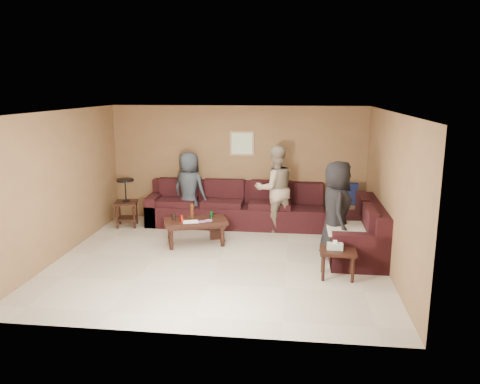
{
  "coord_description": "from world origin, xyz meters",
  "views": [
    {
      "loc": [
        1.23,
        -7.45,
        2.87
      ],
      "look_at": [
        0.25,
        0.85,
        1.0
      ],
      "focal_mm": 35.0,
      "sensor_mm": 36.0,
      "label": 1
    }
  ],
  "objects_px": {
    "sectional_sofa": "(272,218)",
    "coffee_table": "(195,223)",
    "end_table_left": "(126,202)",
    "person_right": "(336,210)",
    "waste_bin": "(216,231)",
    "person_left": "(189,189)",
    "person_middle": "(275,189)",
    "side_table_right": "(337,253)"
  },
  "relations": [
    {
      "from": "sectional_sofa",
      "to": "coffee_table",
      "type": "relative_size",
      "value": 3.67
    },
    {
      "from": "end_table_left",
      "to": "person_right",
      "type": "relative_size",
      "value": 0.61
    },
    {
      "from": "waste_bin",
      "to": "person_right",
      "type": "relative_size",
      "value": 0.17
    },
    {
      "from": "end_table_left",
      "to": "person_left",
      "type": "bearing_deg",
      "value": 11.9
    },
    {
      "from": "end_table_left",
      "to": "person_middle",
      "type": "relative_size",
      "value": 0.58
    },
    {
      "from": "end_table_left",
      "to": "person_middle",
      "type": "xyz_separation_m",
      "value": [
        3.11,
        0.1,
        0.34
      ]
    },
    {
      "from": "person_right",
      "to": "end_table_left",
      "type": "bearing_deg",
      "value": 70.06
    },
    {
      "from": "sectional_sofa",
      "to": "side_table_right",
      "type": "relative_size",
      "value": 7.79
    },
    {
      "from": "end_table_left",
      "to": "person_left",
      "type": "xyz_separation_m",
      "value": [
        1.29,
        0.27,
        0.25
      ]
    },
    {
      "from": "coffee_table",
      "to": "person_left",
      "type": "distance_m",
      "value": 1.36
    },
    {
      "from": "person_left",
      "to": "person_middle",
      "type": "distance_m",
      "value": 1.82
    },
    {
      "from": "sectional_sofa",
      "to": "person_right",
      "type": "relative_size",
      "value": 2.77
    },
    {
      "from": "waste_bin",
      "to": "person_right",
      "type": "distance_m",
      "value": 2.45
    },
    {
      "from": "coffee_table",
      "to": "side_table_right",
      "type": "bearing_deg",
      "value": -27.17
    },
    {
      "from": "sectional_sofa",
      "to": "end_table_left",
      "type": "relative_size",
      "value": 4.57
    },
    {
      "from": "coffee_table",
      "to": "side_table_right",
      "type": "distance_m",
      "value": 2.8
    },
    {
      "from": "person_left",
      "to": "person_right",
      "type": "xyz_separation_m",
      "value": [
        2.92,
        -1.62,
        0.05
      ]
    },
    {
      "from": "person_left",
      "to": "person_middle",
      "type": "xyz_separation_m",
      "value": [
        1.81,
        -0.17,
        0.09
      ]
    },
    {
      "from": "end_table_left",
      "to": "person_middle",
      "type": "distance_m",
      "value": 3.13
    },
    {
      "from": "waste_bin",
      "to": "person_middle",
      "type": "bearing_deg",
      "value": 31.13
    },
    {
      "from": "sectional_sofa",
      "to": "end_table_left",
      "type": "bearing_deg",
      "value": 176.46
    },
    {
      "from": "end_table_left",
      "to": "person_left",
      "type": "distance_m",
      "value": 1.35
    },
    {
      "from": "waste_bin",
      "to": "person_right",
      "type": "xyz_separation_m",
      "value": [
        2.22,
        -0.78,
        0.7
      ]
    },
    {
      "from": "sectional_sofa",
      "to": "waste_bin",
      "type": "xyz_separation_m",
      "value": [
        -1.07,
        -0.37,
        -0.18
      ]
    },
    {
      "from": "side_table_right",
      "to": "person_middle",
      "type": "bearing_deg",
      "value": 114.4
    },
    {
      "from": "sectional_sofa",
      "to": "person_middle",
      "type": "distance_m",
      "value": 0.62
    },
    {
      "from": "coffee_table",
      "to": "end_table_left",
      "type": "bearing_deg",
      "value": 149.92
    },
    {
      "from": "side_table_right",
      "to": "person_middle",
      "type": "relative_size",
      "value": 0.34
    },
    {
      "from": "side_table_right",
      "to": "person_right",
      "type": "distance_m",
      "value": 1.01
    },
    {
      "from": "person_left",
      "to": "person_right",
      "type": "distance_m",
      "value": 3.34
    },
    {
      "from": "coffee_table",
      "to": "side_table_right",
      "type": "xyz_separation_m",
      "value": [
        2.49,
        -1.28,
        -0.01
      ]
    },
    {
      "from": "end_table_left",
      "to": "coffee_table",
      "type": "bearing_deg",
      "value": -30.08
    },
    {
      "from": "sectional_sofa",
      "to": "person_left",
      "type": "relative_size",
      "value": 2.96
    },
    {
      "from": "side_table_right",
      "to": "person_right",
      "type": "bearing_deg",
      "value": 87.45
    },
    {
      "from": "coffee_table",
      "to": "person_left",
      "type": "xyz_separation_m",
      "value": [
        -0.39,
        1.25,
        0.38
      ]
    },
    {
      "from": "end_table_left",
      "to": "person_middle",
      "type": "bearing_deg",
      "value": 1.91
    },
    {
      "from": "sectional_sofa",
      "to": "coffee_table",
      "type": "height_order",
      "value": "sectional_sofa"
    },
    {
      "from": "coffee_table",
      "to": "person_right",
      "type": "relative_size",
      "value": 0.75
    },
    {
      "from": "waste_bin",
      "to": "person_right",
      "type": "bearing_deg",
      "value": -19.44
    },
    {
      "from": "person_right",
      "to": "person_left",
      "type": "bearing_deg",
      "value": 58.79
    },
    {
      "from": "side_table_right",
      "to": "coffee_table",
      "type": "bearing_deg",
      "value": 152.83
    },
    {
      "from": "person_left",
      "to": "person_right",
      "type": "relative_size",
      "value": 0.93
    }
  ]
}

